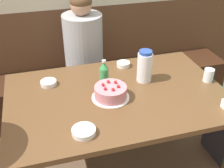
{
  "coord_description": "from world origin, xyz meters",
  "views": [
    {
      "loc": [
        -0.45,
        -1.45,
        1.75
      ],
      "look_at": [
        -0.02,
        0.05,
        0.78
      ],
      "focal_mm": 45.0,
      "sensor_mm": 36.0,
      "label": 1
    }
  ],
  "objects": [
    {
      "name": "bench_seat",
      "position": [
        0.0,
        0.83,
        0.22
      ],
      "size": [
        2.72,
        0.38,
        0.43
      ],
      "color": "#381E11",
      "rests_on": "ground_plane"
    },
    {
      "name": "dining_table",
      "position": [
        0.0,
        0.0,
        0.64
      ],
      "size": [
        1.43,
        0.93,
        0.73
      ],
      "color": "brown",
      "rests_on": "ground_plane"
    },
    {
      "name": "person_pale_blue_shirt",
      "position": [
        -0.08,
        0.72,
        0.57
      ],
      "size": [
        0.33,
        0.34,
        1.21
      ],
      "rotation": [
        0.0,
        0.0,
        -1.57
      ],
      "color": "#33333D",
      "rests_on": "ground_plane"
    },
    {
      "name": "glass_water_tall",
      "position": [
        0.66,
        -0.02,
        0.77
      ],
      "size": [
        0.07,
        0.07,
        0.09
      ],
      "color": "silver",
      "rests_on": "dining_table"
    },
    {
      "name": "bowl_rice_small",
      "position": [
        -0.28,
        -0.32,
        0.74
      ],
      "size": [
        0.13,
        0.13,
        0.03
      ],
      "color": "white",
      "rests_on": "dining_table"
    },
    {
      "name": "birthday_cake",
      "position": [
        -0.05,
        -0.03,
        0.77
      ],
      "size": [
        0.24,
        0.24,
        0.1
      ],
      "color": "white",
      "rests_on": "dining_table"
    },
    {
      "name": "soju_bottle",
      "position": [
        -0.05,
        0.14,
        0.81
      ],
      "size": [
        0.06,
        0.06,
        0.18
      ],
      "color": "#388E4C",
      "rests_on": "dining_table"
    },
    {
      "name": "bowl_soup_white",
      "position": [
        0.16,
        0.35,
        0.74
      ],
      "size": [
        0.1,
        0.1,
        0.03
      ],
      "color": "white",
      "rests_on": "dining_table"
    },
    {
      "name": "bowl_side_dish",
      "position": [
        -0.42,
        0.24,
        0.74
      ],
      "size": [
        0.11,
        0.11,
        0.03
      ],
      "color": "white",
      "rests_on": "dining_table"
    },
    {
      "name": "water_pitcher",
      "position": [
        0.23,
        0.12,
        0.84
      ],
      "size": [
        0.1,
        0.1,
        0.23
      ],
      "color": "white",
      "rests_on": "dining_table"
    }
  ]
}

